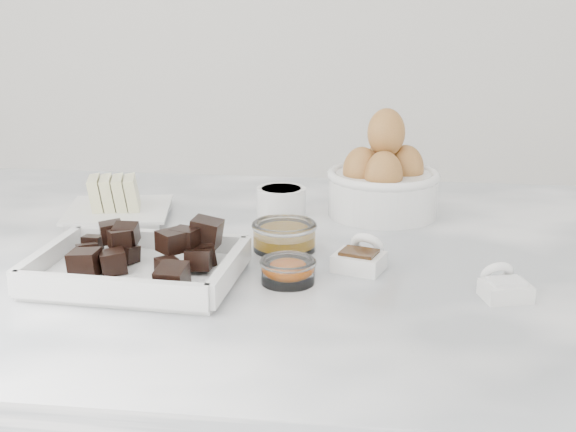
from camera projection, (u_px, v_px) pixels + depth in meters
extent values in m
cube|color=white|center=(270.00, 267.00, 1.03)|extent=(1.20, 0.80, 0.04)
cube|color=white|center=(138.00, 276.00, 0.92)|extent=(0.23, 0.18, 0.01)
cube|color=white|center=(119.00, 214.00, 1.17)|extent=(0.15, 0.15, 0.01)
cube|color=white|center=(118.00, 210.00, 1.17)|extent=(0.17, 0.17, 0.00)
cylinder|color=white|center=(281.00, 202.00, 1.17)|extent=(0.07, 0.07, 0.04)
cylinder|color=white|center=(281.00, 191.00, 1.16)|extent=(0.06, 0.06, 0.01)
cylinder|color=white|center=(383.00, 194.00, 1.17)|extent=(0.16, 0.16, 0.06)
torus|color=white|center=(383.00, 175.00, 1.17)|extent=(0.17, 0.17, 0.01)
ellipsoid|color=#AC6E37|center=(406.00, 170.00, 1.17)|extent=(0.05, 0.05, 0.07)
ellipsoid|color=#AC6E37|center=(361.00, 170.00, 1.16)|extent=(0.05, 0.05, 0.07)
ellipsoid|color=#AC6E37|center=(386.00, 165.00, 1.20)|extent=(0.05, 0.05, 0.07)
ellipsoid|color=#AC6E37|center=(379.00, 175.00, 1.13)|extent=(0.05, 0.05, 0.07)
ellipsoid|color=#AC6E37|center=(386.00, 133.00, 1.15)|extent=(0.05, 0.05, 0.07)
cylinder|color=white|center=(284.00, 237.00, 1.03)|extent=(0.08, 0.08, 0.03)
torus|color=white|center=(284.00, 225.00, 1.02)|extent=(0.08, 0.08, 0.01)
cylinder|color=orange|center=(284.00, 241.00, 1.03)|extent=(0.06, 0.06, 0.01)
cylinder|color=white|center=(288.00, 272.00, 0.92)|extent=(0.06, 0.06, 0.03)
torus|color=white|center=(288.00, 262.00, 0.91)|extent=(0.07, 0.07, 0.01)
ellipsoid|color=orange|center=(288.00, 271.00, 0.92)|extent=(0.04, 0.04, 0.02)
cube|color=white|center=(359.00, 262.00, 0.96)|extent=(0.07, 0.06, 0.02)
cube|color=#331C0B|center=(359.00, 252.00, 0.95)|extent=(0.05, 0.04, 0.00)
torus|color=white|center=(367.00, 245.00, 0.98)|extent=(0.05, 0.04, 0.04)
cube|color=white|center=(506.00, 291.00, 0.87)|extent=(0.06, 0.05, 0.02)
cube|color=white|center=(506.00, 282.00, 0.87)|extent=(0.04, 0.04, 0.00)
torus|color=white|center=(497.00, 273.00, 0.89)|extent=(0.04, 0.04, 0.04)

